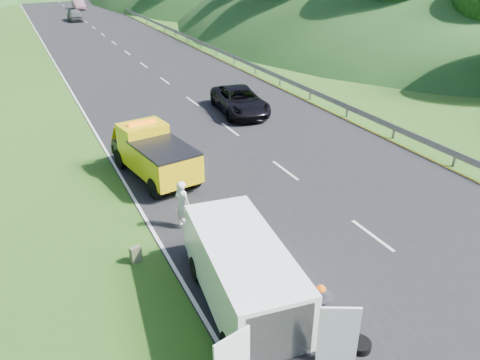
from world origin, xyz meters
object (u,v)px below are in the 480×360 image
child (220,267)px  suitcase (136,255)px  spare_tire (359,349)px  white_van (241,270)px  tow_truck (154,153)px  passing_suv (240,113)px  worker (316,343)px  woman (184,227)px

child → suitcase: (-2.34, 1.42, 0.28)m
spare_tire → white_van: bearing=126.0°
tow_truck → passing_suv: tow_truck is taller
tow_truck → worker: (0.87, -11.31, -1.12)m
woman → spare_tire: bearing=170.5°
tow_truck → spare_tire: tow_truck is taller
woman → child: bearing=160.2°
tow_truck → passing_suv: bearing=32.5°
child → suitcase: suitcase is taller
white_van → spare_tire: 3.61m
white_van → worker: 2.68m
tow_truck → suitcase: (-2.39, -5.88, -0.84)m
tow_truck → woman: bearing=-102.9°
tow_truck → child: bearing=-99.6°
tow_truck → child: tow_truck is taller
tow_truck → passing_suv: size_ratio=1.02×
white_van → woman: bearing=97.3°
worker → passing_suv: worker is taller
child → white_van: bearing=-87.6°
white_van → spare_tire: (1.99, -2.74, -1.24)m
woman → worker: 6.88m
suitcase → passing_suv: bearing=51.9°
woman → spare_tire: 7.69m
woman → spare_tire: (2.03, -7.42, 0.00)m
worker → passing_suv: (6.44, 17.82, 0.00)m
woman → child: woman is taller
passing_suv → child: bearing=-110.3°
child → passing_suv: 15.63m
tow_truck → suitcase: tow_truck is taller
woman → passing_suv: (7.59, 11.04, 0.00)m
child → passing_suv: bearing=70.3°
suitcase → spare_tire: bearing=-55.8°
spare_tire → woman: bearing=105.3°
tow_truck → worker: tow_truck is taller
woman → spare_tire: woman is taller
worker → spare_tire: size_ratio=2.95×
white_van → tow_truck: bearing=95.3°
worker → suitcase: bearing=116.6°
tow_truck → white_van: size_ratio=0.87×
worker → woman: bearing=95.4°
tow_truck → child: 7.38m
passing_suv → suitcase: bearing=-120.3°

